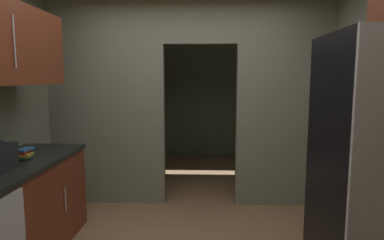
% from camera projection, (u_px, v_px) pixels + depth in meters
% --- Properties ---
extents(kitchen_partition, '(3.53, 0.12, 2.69)m').
position_uv_depth(kitchen_partition, '(186.00, 93.00, 4.08)').
color(kitchen_partition, gray).
rests_on(kitchen_partition, ground).
extents(adjoining_room_shell, '(3.53, 2.83, 2.69)m').
position_uv_depth(adjoining_room_shell, '(194.00, 93.00, 6.00)').
color(adjoining_room_shell, slate).
rests_on(adjoining_room_shell, ground).
extents(refrigerator, '(0.76, 0.76, 1.88)m').
position_uv_depth(refrigerator, '(384.00, 182.00, 2.10)').
color(refrigerator, black).
rests_on(refrigerator, ground).
extents(lower_cabinet_run, '(0.66, 1.98, 0.89)m').
position_uv_depth(lower_cabinet_run, '(4.00, 221.00, 2.66)').
color(lower_cabinet_run, maroon).
rests_on(lower_cabinet_run, ground).
extents(book_stack, '(0.15, 0.17, 0.10)m').
position_uv_depth(book_stack, '(24.00, 154.00, 2.88)').
color(book_stack, black).
rests_on(book_stack, lower_cabinet_run).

